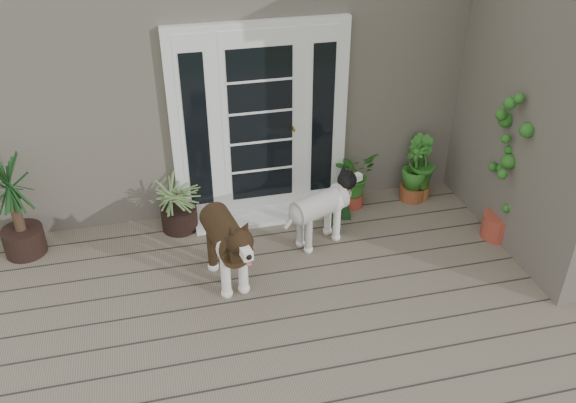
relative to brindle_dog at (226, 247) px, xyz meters
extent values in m
cube|color=#6B5B4C|center=(0.79, -0.98, -0.46)|extent=(6.20, 4.60, 0.12)
cube|color=#665E54|center=(0.79, 3.27, 1.03)|extent=(7.40, 4.00, 3.10)
cube|color=white|center=(0.59, 1.22, 0.68)|extent=(1.90, 0.14, 2.15)
cube|color=white|center=(0.59, 1.02, -0.37)|extent=(1.60, 0.40, 0.05)
imported|color=#28641C|center=(1.61, 1.02, -0.09)|extent=(0.64, 0.64, 0.61)
imported|color=#175019|center=(2.42, 1.02, -0.12)|extent=(0.51, 0.51, 0.56)
imported|color=#1B611F|center=(2.34, 1.00, -0.11)|extent=(0.41, 0.41, 0.57)
camera|label=1|loc=(-0.52, -4.63, 3.39)|focal=38.00mm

